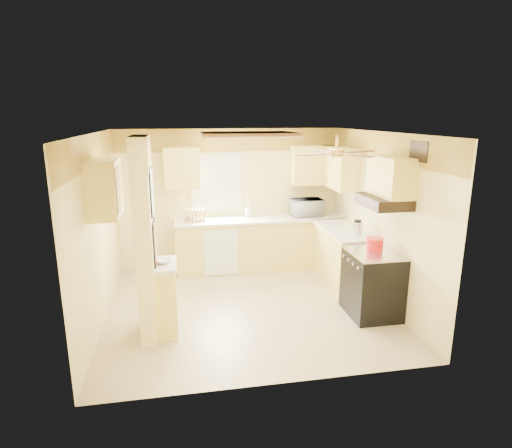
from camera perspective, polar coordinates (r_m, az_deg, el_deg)
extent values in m
plane|color=tan|center=(6.40, -1.14, -10.92)|extent=(4.00, 4.00, 0.00)
plane|color=white|center=(5.79, -1.26, 12.05)|extent=(4.00, 4.00, 0.00)
plane|color=#F1DD93|center=(7.81, -3.44, 3.39)|extent=(4.00, 0.00, 4.00)
plane|color=#F1DD93|center=(4.19, 3.01, -6.37)|extent=(4.00, 0.00, 4.00)
plane|color=#F1DD93|center=(6.00, -20.41, -0.87)|extent=(0.00, 3.80, 3.80)
plane|color=#F1DD93|center=(6.59, 16.25, 0.76)|extent=(0.00, 3.80, 3.80)
cube|color=yellow|center=(7.66, -3.54, 11.09)|extent=(4.00, 0.02, 0.40)
cube|color=#F1DD93|center=(5.39, -14.55, -2.09)|extent=(0.20, 0.70, 2.50)
cube|color=#F5E069|center=(5.65, -11.78, -9.80)|extent=(0.25, 0.55, 0.90)
cube|color=white|center=(5.48, -12.03, -5.31)|extent=(0.28, 0.58, 0.04)
cube|color=#F5E069|center=(7.79, 0.57, -2.68)|extent=(3.00, 0.60, 0.90)
cube|color=#F5E069|center=(7.21, 11.55, -4.41)|extent=(0.60, 1.40, 0.90)
cube|color=white|center=(7.66, 0.60, 0.66)|extent=(3.04, 0.64, 0.04)
cube|color=white|center=(7.07, 11.67, -0.81)|extent=(0.64, 1.44, 0.04)
cube|color=white|center=(7.40, -4.69, -3.82)|extent=(0.58, 0.02, 0.80)
cube|color=white|center=(7.72, -5.31, 5.48)|extent=(0.92, 0.02, 1.02)
cube|color=white|center=(7.72, -5.32, 5.49)|extent=(0.80, 0.02, 0.90)
cube|color=#F5E069|center=(7.49, -9.86, 7.38)|extent=(0.60, 0.35, 0.70)
cube|color=#F5E069|center=(7.89, 8.00, 7.79)|extent=(0.90, 0.35, 0.70)
cube|color=#F5E069|center=(7.54, 11.14, 7.37)|extent=(0.35, 1.00, 0.70)
cube|color=#F5E069|center=(5.61, -19.59, 4.47)|extent=(0.35, 0.75, 0.70)
cube|color=#F5E069|center=(5.90, 17.56, 6.07)|extent=(0.35, 0.76, 0.52)
cube|color=black|center=(6.21, 15.23, -7.74)|extent=(0.65, 0.76, 0.90)
cube|color=silver|center=(6.06, 15.51, -3.74)|extent=(0.66, 0.77, 0.02)
cylinder|color=silver|center=(5.74, 13.54, -5.72)|extent=(0.03, 0.05, 0.05)
cylinder|color=silver|center=(5.89, 12.88, -5.18)|extent=(0.03, 0.05, 0.05)
cylinder|color=silver|center=(6.03, 12.28, -4.68)|extent=(0.03, 0.05, 0.05)
cylinder|color=silver|center=(6.18, 11.68, -4.19)|extent=(0.03, 0.05, 0.05)
cube|color=black|center=(5.91, 16.59, 2.91)|extent=(0.50, 0.76, 0.14)
cube|color=black|center=(5.25, -13.76, 4.26)|extent=(0.02, 0.42, 0.57)
cube|color=white|center=(5.25, -13.70, 4.26)|extent=(0.01, 0.37, 0.52)
cube|color=black|center=(5.39, -13.36, -2.55)|extent=(0.02, 0.42, 0.57)
cube|color=yellow|center=(5.39, -13.29, -2.55)|extent=(0.01, 0.37, 0.52)
cube|color=brown|center=(6.30, -1.08, 11.88)|extent=(1.35, 0.95, 0.06)
cube|color=white|center=(6.30, -1.08, 11.65)|extent=(1.15, 0.75, 0.02)
cylinder|color=gold|center=(5.38, 10.75, 10.78)|extent=(0.04, 0.04, 0.16)
cylinder|color=gold|center=(5.39, 10.68, 9.29)|extent=(0.18, 0.18, 0.08)
cube|color=brown|center=(5.60, 13.19, 9.35)|extent=(0.55, 0.28, 0.01)
cube|color=brown|center=(5.63, 8.53, 9.59)|extent=(0.28, 0.55, 0.01)
cube|color=brown|center=(5.18, 7.97, 9.21)|extent=(0.55, 0.28, 0.01)
cube|color=brown|center=(5.15, 13.03, 8.95)|extent=(0.28, 0.55, 0.01)
cube|color=black|center=(5.64, 20.89, 9.03)|extent=(0.02, 0.40, 0.25)
imported|color=white|center=(7.86, 6.80, 2.21)|extent=(0.57, 0.40, 0.31)
imported|color=white|center=(5.47, -12.23, -4.85)|extent=(0.27, 0.27, 0.05)
cylinder|color=red|center=(6.17, 15.57, -2.63)|extent=(0.23, 0.23, 0.14)
cylinder|color=red|center=(6.14, 15.62, -1.90)|extent=(0.24, 0.24, 0.02)
cylinder|color=silver|center=(6.74, 13.37, -0.56)|extent=(0.16, 0.16, 0.21)
cylinder|color=black|center=(6.71, 13.43, 0.43)|extent=(0.10, 0.10, 0.03)
cube|color=tan|center=(7.54, -8.18, 0.59)|extent=(0.36, 0.27, 0.04)
cube|color=tan|center=(7.51, -9.33, 1.16)|extent=(0.02, 0.24, 0.20)
cube|color=tan|center=(7.52, -8.87, 1.18)|extent=(0.02, 0.24, 0.20)
cube|color=tan|center=(7.52, -8.41, 1.20)|extent=(0.02, 0.24, 0.20)
cube|color=tan|center=(7.52, -7.95, 1.22)|extent=(0.02, 0.24, 0.20)
cube|color=tan|center=(7.52, -7.50, 1.24)|extent=(0.02, 0.24, 0.20)
cube|color=tan|center=(7.52, -7.04, 1.26)|extent=(0.02, 0.24, 0.20)
cylinder|color=white|center=(7.52, -8.87, 1.18)|extent=(0.01, 0.20, 0.20)
cylinder|color=white|center=(7.52, -7.95, 1.22)|extent=(0.01, 0.20, 0.20)
cylinder|color=white|center=(7.73, -0.98, 1.54)|extent=(0.12, 0.12, 0.16)
cylinder|color=tan|center=(7.72, -0.82, 1.87)|extent=(0.01, 0.01, 0.25)
cylinder|color=tan|center=(7.74, -1.01, 1.90)|extent=(0.01, 0.01, 0.25)
cylinder|color=tan|center=(7.71, -1.15, 1.86)|extent=(0.01, 0.01, 0.25)
cylinder|color=tan|center=(7.70, -0.94, 1.83)|extent=(0.01, 0.01, 0.25)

